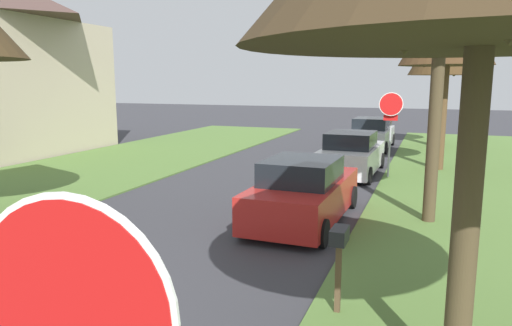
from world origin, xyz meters
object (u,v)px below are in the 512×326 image
Objects in this scene: stop_sign_far at (391,116)px; street_tree_right_mid_b at (448,22)px; parked_sedan_red at (303,193)px; street_tree_right_far at (442,47)px; parked_sedan_white at (351,155)px; curbside_mailbox at (339,246)px; parked_sedan_silver at (371,134)px.

street_tree_right_mid_b is (1.68, 2.16, 3.31)m from stop_sign_far.
street_tree_right_far is at bearing 78.86° from parked_sedan_red.
street_tree_right_far reaches higher than stop_sign_far.
curbside_mailbox is at bearing -81.63° from parked_sedan_white.
street_tree_right_far is 5.23× the size of curbside_mailbox.
stop_sign_far reaches higher than parked_sedan_white.
curbside_mailbox is (0.24, -10.56, -1.12)m from stop_sign_far.
parked_sedan_white is (0.10, 6.41, 0.00)m from parked_sedan_red.
street_tree_right_mid_b reaches higher than street_tree_right_far.
street_tree_right_mid_b reaches higher than stop_sign_far.
parked_sedan_red is 1.00× the size of parked_sedan_white.
street_tree_right_far is 1.50× the size of parked_sedan_silver.
parked_sedan_red is at bearing -103.15° from stop_sign_far.
parked_sedan_red is at bearing -101.14° from street_tree_right_far.
parked_sedan_silver is at bearing 95.57° from curbside_mailbox.
parked_sedan_red is 3.49× the size of curbside_mailbox.
parked_sedan_red is 4.70m from curbside_mailbox.
parked_sedan_white reaches higher than curbside_mailbox.
curbside_mailbox is at bearing -84.43° from parked_sedan_silver.
stop_sign_far is 7.64m from parked_sedan_silver.
street_tree_right_far is 1.50× the size of parked_sedan_white.
parked_sedan_white is at bearing 170.17° from stop_sign_far.
curbside_mailbox is (1.69, -4.38, 0.33)m from parked_sedan_red.
parked_sedan_white is (-2.93, -8.97, -4.37)m from street_tree_right_far.
parked_sedan_white is 7.12m from parked_sedan_silver.
curbside_mailbox is at bearing -96.48° from street_tree_right_mid_b.
parked_sedan_red is (-3.13, -8.34, -4.76)m from street_tree_right_mid_b.
parked_sedan_silver is (-3.09, -1.86, -4.37)m from street_tree_right_far.
parked_sedan_white is 3.49× the size of curbside_mailbox.
street_tree_right_far is 5.67m from parked_sedan_silver.
parked_sedan_white is at bearing -147.58° from street_tree_right_mid_b.
parked_sedan_white is at bearing 89.13° from parked_sedan_red.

